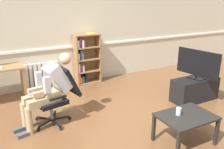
% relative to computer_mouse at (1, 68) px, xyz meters
% --- Properties ---
extents(ground_plane, '(18.00, 18.00, 0.00)m').
position_rel_computer_mouse_xyz_m(ground_plane, '(1.65, -2.03, -0.77)').
color(ground_plane, brown).
extents(back_wall, '(12.00, 0.13, 2.70)m').
position_rel_computer_mouse_xyz_m(back_wall, '(1.65, 0.62, 0.58)').
color(back_wall, beige).
rests_on(back_wall, ground_plane).
extents(computer_mouse, '(0.06, 0.10, 0.03)m').
position_rel_computer_mouse_xyz_m(computer_mouse, '(0.00, 0.00, 0.00)').
color(computer_mouse, white).
rests_on(computer_mouse, computer_desk).
extents(bookshelf, '(0.63, 0.29, 1.25)m').
position_rel_computer_mouse_xyz_m(bookshelf, '(1.90, 0.41, -0.18)').
color(bookshelf, olive).
rests_on(bookshelf, ground_plane).
extents(radiator, '(0.77, 0.08, 0.63)m').
position_rel_computer_mouse_xyz_m(radiator, '(0.86, 0.51, -0.46)').
color(radiator, white).
rests_on(radiator, ground_plane).
extents(office_chair, '(0.82, 0.64, 0.97)m').
position_rel_computer_mouse_xyz_m(office_chair, '(0.79, -1.15, -0.25)').
color(office_chair, black).
rests_on(office_chair, ground_plane).
extents(person_seated, '(1.06, 0.51, 1.19)m').
position_rel_computer_mouse_xyz_m(person_seated, '(0.63, -1.18, -0.13)').
color(person_seated, tan).
rests_on(person_seated, ground_plane).
extents(tv_stand, '(0.99, 0.41, 0.48)m').
position_rel_computer_mouse_xyz_m(tv_stand, '(3.51, -1.62, -0.53)').
color(tv_stand, black).
rests_on(tv_stand, ground_plane).
extents(tv_screen, '(0.26, 0.91, 0.59)m').
position_rel_computer_mouse_xyz_m(tv_screen, '(3.52, -1.62, 0.02)').
color(tv_screen, black).
rests_on(tv_screen, tv_stand).
extents(coffee_table, '(0.79, 0.58, 0.45)m').
position_rel_computer_mouse_xyz_m(coffee_table, '(2.23, -2.66, -0.38)').
color(coffee_table, black).
rests_on(coffee_table, ground_plane).
extents(drinking_glass, '(0.07, 0.07, 0.11)m').
position_rel_computer_mouse_xyz_m(drinking_glass, '(2.14, -2.59, -0.27)').
color(drinking_glass, silver).
rests_on(drinking_glass, coffee_table).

